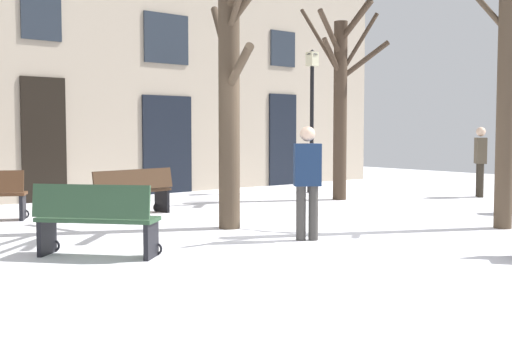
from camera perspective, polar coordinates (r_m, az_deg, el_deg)
The scene contains 10 objects.
ground_plane at distance 9.21m, azimuth 5.52°, elevation -6.11°, with size 28.97×28.97×0.00m, color white.
building_facade at distance 15.31m, azimuth -14.07°, elevation 11.95°, with size 18.11×0.60×7.50m.
tree_center at distance 10.72m, azimuth 22.32°, elevation 10.12°, with size 1.26×1.75×5.77m.
tree_right_of_center at distance 9.84m, azimuth -2.40°, elevation 7.50°, with size 1.14×2.47×4.06m.
tree_foreground at distance 14.18m, azimuth 7.96°, elevation 6.98°, with size 1.93×2.05×4.60m.
streetlamp at distance 15.80m, azimuth 5.22°, elevation 6.12°, with size 0.30×0.30×3.65m.
bench_by_litter_bin at distance 7.90m, azimuth -14.65°, elevation -4.40°, with size 1.36×1.44×0.93m.
bench_back_to_back_left at distance 11.52m, azimuth -11.66°, elevation -1.87°, with size 1.78×0.72×0.88m.
person_near_bench at distance 8.82m, azimuth 4.80°, elevation -0.62°, with size 0.44×0.40×1.64m.
person_strolling at distance 15.56m, azimuth 20.13°, elevation 1.11°, with size 0.43×0.42×1.67m.
Camera 1 is at (-6.32, -6.51, 1.57)m, focal length 43.03 mm.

